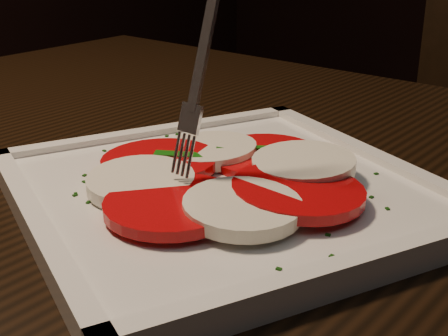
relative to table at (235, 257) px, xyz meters
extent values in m
cube|color=black|center=(0.00, 0.00, 0.08)|extent=(1.22, 0.84, 0.04)
cylinder|color=black|center=(-0.53, 0.36, -0.30)|extent=(0.06, 0.06, 0.71)
cylinder|color=black|center=(-0.18, 0.56, -0.45)|extent=(0.04, 0.04, 0.41)
cylinder|color=black|center=(-0.14, 0.92, -0.45)|extent=(0.04, 0.04, 0.41)
cube|color=white|center=(0.04, -0.08, 0.11)|extent=(0.40, 0.40, 0.01)
cylinder|color=red|center=(0.04, -0.01, 0.12)|extent=(0.10, 0.10, 0.01)
cylinder|color=white|center=(0.00, -0.03, 0.12)|extent=(0.08, 0.08, 0.02)
cylinder|color=red|center=(-0.02, -0.08, 0.12)|extent=(0.10, 0.10, 0.01)
cylinder|color=white|center=(0.00, -0.12, 0.12)|extent=(0.08, 0.08, 0.02)
cylinder|color=red|center=(0.05, -0.14, 0.12)|extent=(0.10, 0.10, 0.01)
cylinder|color=white|center=(0.09, -0.12, 0.12)|extent=(0.08, 0.08, 0.01)
cylinder|color=red|center=(0.11, -0.07, 0.13)|extent=(0.10, 0.10, 0.01)
cylinder|color=white|center=(0.09, -0.03, 0.13)|extent=(0.08, 0.08, 0.01)
cube|color=#156110|center=(0.06, -0.03, 0.12)|extent=(0.04, 0.03, 0.01)
cube|color=#156110|center=(0.10, -0.12, 0.12)|extent=(0.03, 0.02, 0.00)
cube|color=#156110|center=(0.02, -0.02, 0.12)|extent=(0.04, 0.04, 0.00)
cube|color=#156110|center=(-0.02, -0.11, 0.12)|extent=(0.02, 0.04, 0.00)
cube|color=#156110|center=(0.11, -0.11, 0.12)|extent=(0.02, 0.05, 0.00)
cube|color=#156110|center=(0.08, -0.06, 0.12)|extent=(0.04, 0.01, 0.00)
cube|color=#156110|center=(-0.01, -0.06, 0.12)|extent=(0.05, 0.04, 0.00)
cube|color=#0F390A|center=(-0.07, 0.00, 0.11)|extent=(0.00, 0.00, 0.00)
cube|color=#0F390A|center=(0.15, -0.03, 0.11)|extent=(0.00, 0.00, 0.00)
cube|color=#0F390A|center=(-0.04, 0.02, 0.11)|extent=(0.00, 0.00, 0.00)
cube|color=#0F390A|center=(-0.05, -0.12, 0.11)|extent=(0.00, 0.00, 0.00)
cube|color=#0F390A|center=(0.16, -0.04, 0.11)|extent=(0.00, 0.00, 0.00)
cube|color=#0F390A|center=(-0.06, -0.13, 0.11)|extent=(0.00, 0.00, 0.00)
cube|color=#0F390A|center=(-0.09, -0.08, 0.11)|extent=(0.00, 0.00, 0.00)
cube|color=#0F390A|center=(-0.03, -0.16, 0.11)|extent=(0.00, 0.00, 0.00)
cube|color=#0F390A|center=(-0.03, -0.16, 0.11)|extent=(0.00, 0.00, 0.00)
cube|color=#0F390A|center=(0.15, -0.15, 0.11)|extent=(0.00, 0.00, 0.00)
cube|color=#0F390A|center=(0.01, 0.05, 0.11)|extent=(0.00, 0.00, 0.00)
cube|color=#0F390A|center=(0.13, 0.02, 0.11)|extent=(0.00, 0.00, 0.00)
cube|color=#0F390A|center=(-0.03, -0.14, 0.11)|extent=(0.00, 0.00, 0.00)
cube|color=#0F390A|center=(-0.05, -0.14, 0.11)|extent=(0.00, 0.00, 0.00)
cube|color=#0F390A|center=(0.17, -0.12, 0.11)|extent=(0.00, 0.00, 0.00)
cube|color=#0F390A|center=(0.15, -0.10, 0.11)|extent=(0.00, 0.00, 0.00)
cube|color=#0F390A|center=(0.12, -0.01, 0.11)|extent=(0.00, 0.00, 0.00)
cube|color=#0F390A|center=(-0.01, -0.16, 0.11)|extent=(0.00, 0.00, 0.00)
cube|color=#0F390A|center=(0.11, 0.00, 0.11)|extent=(0.00, 0.00, 0.00)
cube|color=#0F390A|center=(-0.07, -0.01, 0.11)|extent=(0.00, 0.00, 0.00)
camera|label=1|loc=(0.32, -0.43, 0.31)|focal=50.00mm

